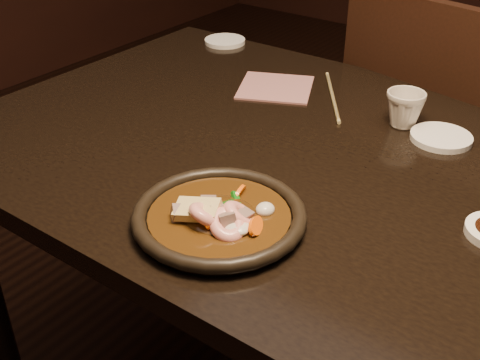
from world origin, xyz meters
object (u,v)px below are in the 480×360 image
Objects in this scene: plate at (219,217)px; chair at (433,155)px; table at (366,209)px; tea_cup at (405,108)px.

chair is at bearing 86.26° from plate.
table is 1.70× the size of chair.
table is 20.70× the size of tea_cup.
plate is 3.43× the size of tea_cup.
chair is at bearing 95.04° from tea_cup.
chair is 0.88m from plate.
chair reaches higher than table.
plate is at bearing -112.72° from table.
chair is 12.20× the size of tea_cup.
plate is at bearing -100.11° from tea_cup.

